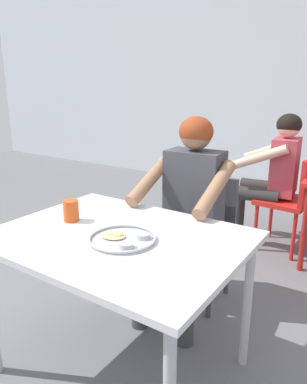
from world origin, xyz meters
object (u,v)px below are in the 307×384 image
table_foreground (119,249)px  patron_background (273,168)px  thali_tray (123,239)px  drinking_cup (71,210)px  chair_red_left (294,196)px  chair_foreground (201,228)px  diner_foreground (188,201)px

table_foreground → patron_background: patron_background is taller
table_foreground → thali_tray: 0.11m
thali_tray → drinking_cup: drinking_cup is taller
chair_red_left → patron_background: bearing=166.3°
thali_tray → patron_background: size_ratio=0.26×
thali_tray → chair_foreground: bearing=93.5°
table_foreground → chair_red_left: size_ratio=1.35×
chair_red_left → patron_background: size_ratio=0.72×
drinking_cup → chair_red_left: 2.03m
table_foreground → chair_red_left: bearing=79.5°
diner_foreground → chair_red_left: 1.33m
table_foreground → drinking_cup: bearing=178.1°
patron_background → chair_red_left: bearing=-13.7°
thali_tray → diner_foreground: size_ratio=0.25×
drinking_cup → chair_red_left: (0.67, 1.89, -0.29)m
table_foreground → thali_tray: thali_tray is taller
diner_foreground → patron_background: (0.13, 1.31, -0.02)m
diner_foreground → table_foreground: bearing=-91.2°
chair_red_left → table_foreground: bearing=-100.5°
chair_red_left → diner_foreground: bearing=-105.1°
chair_foreground → patron_background: patron_background is taller
chair_foreground → diner_foreground: 0.33m
table_foreground → patron_background: size_ratio=0.96×
drinking_cup → patron_background: bearing=76.7°
thali_tray → diner_foreground: (-0.05, 0.68, -0.02)m
thali_tray → chair_foreground: (-0.06, 0.90, -0.26)m
drinking_cup → diner_foreground: 0.71m
chair_red_left → patron_background: 0.30m
thali_tray → chair_red_left: bearing=81.4°
chair_foreground → table_foreground: bearing=-90.3°
thali_tray → patron_background: (0.09, 1.99, -0.04)m
table_foreground → chair_foreground: size_ratio=1.38×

